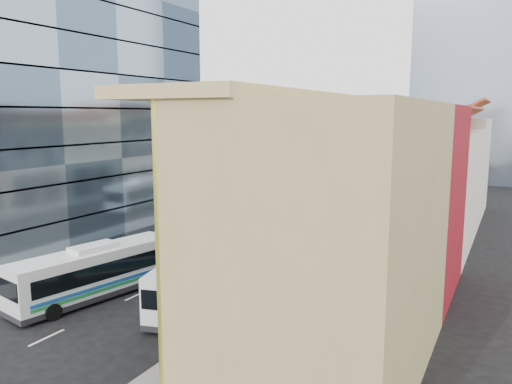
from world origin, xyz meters
The scene contains 14 objects.
ground centered at (0.00, 0.00, 0.00)m, with size 200.00×200.00×0.00m, color black.
sidewalk_right centered at (8.50, 22.00, 0.07)m, with size 3.00×90.00×0.15m, color slate.
sidewalk_left centered at (-8.50, 22.00, 0.07)m, with size 3.00×90.00×0.15m, color slate.
shophouse_tan centered at (14.00, 5.00, 6.00)m, with size 8.00×14.00×12.00m, color tan.
shophouse_red centered at (14.00, 17.00, 6.00)m, with size 8.00×10.00×12.00m, color maroon.
shophouse_cream_near centered at (14.00, 26.50, 5.00)m, with size 8.00×9.00×10.00m, color silver.
shophouse_cream_mid centered at (14.00, 35.50, 5.00)m, with size 8.00×9.00×10.00m, color silver.
shophouse_cream_far centered at (14.00, 46.00, 5.50)m, with size 8.00×12.00×11.00m, color silver.
office_tower centered at (-17.00, 19.00, 15.00)m, with size 12.00×26.00×30.00m, color #425668.
office_block_far centered at (-16.00, 42.00, 7.00)m, with size 10.00×18.00×14.00m, color gray.
bus_left_near centered at (-2.00, 6.43, 1.74)m, with size 2.54×10.85×3.48m, color silver, non-canonical shape.
bus_left_far centered at (-2.00, 31.80, 1.88)m, with size 2.75×11.72×3.76m, color silver, non-canonical shape.
bus_right centered at (3.99, 8.89, 1.70)m, with size 2.48×10.61×3.40m, color white, non-canonical shape.
sedan_left centered at (-4.66, 4.36, 0.75)m, with size 1.79×4.44×1.51m, color silver.
Camera 1 is at (20.97, -15.56, 11.48)m, focal length 35.00 mm.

